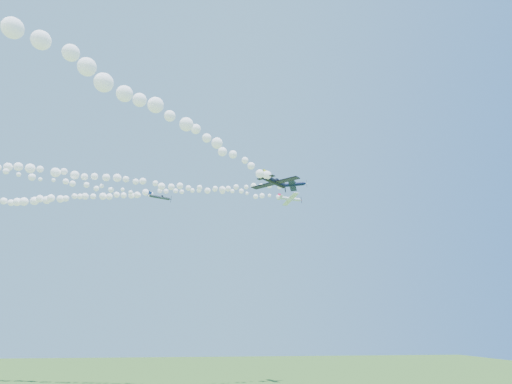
{
  "coord_description": "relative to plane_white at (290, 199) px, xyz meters",
  "views": [
    {
      "loc": [
        -7.8,
        -98.19,
        14.8
      ],
      "look_at": [
        3.91,
        -4.25,
        44.42
      ],
      "focal_mm": 30.0,
      "sensor_mm": 36.0,
      "label": 1
    }
  ],
  "objects": [
    {
      "name": "plane_navy",
      "position": [
        -2.09,
        -12.87,
        -0.16
      ],
      "size": [
        7.56,
        8.0,
        2.05
      ],
      "rotation": [
        -0.08,
        -0.04,
        -0.3
      ],
      "color": "#0C1535"
    },
    {
      "name": "smoke_trail_white",
      "position": [
        -40.71,
        -11.11,
        -0.3
      ],
      "size": [
        77.22,
        23.06,
        3.13
      ],
      "primitive_type": null,
      "color": "white"
    },
    {
      "name": "smoke_trail_black",
      "position": [
        -34.16,
        -75.05,
        -10.81
      ],
      "size": [
        42.9,
        57.63,
        3.26
      ],
      "primitive_type": null,
      "color": "white"
    },
    {
      "name": "plane_black",
      "position": [
        -11.89,
        -44.55,
        -10.54
      ],
      "size": [
        7.85,
        7.44,
        2.19
      ],
      "rotation": [
        -0.07,
        -0.08,
        0.94
      ],
      "color": "black"
    },
    {
      "name": "plane_white",
      "position": [
        0.0,
        0.0,
        0.0
      ],
      "size": [
        7.5,
        7.8,
        2.25
      ],
      "rotation": [
        -0.21,
        -0.0,
        0.27
      ],
      "color": "white"
    },
    {
      "name": "plane_grey",
      "position": [
        -35.1,
        -5.43,
        -2.48
      ],
      "size": [
        6.17,
        6.43,
        2.02
      ],
      "rotation": [
        0.23,
        0.0,
        0.48
      ],
      "color": "#333E4A"
    },
    {
      "name": "smoke_trail_navy",
      "position": [
        -42.42,
        -0.49,
        -0.37
      ],
      "size": [
        76.46,
        25.39,
        2.96
      ],
      "primitive_type": null,
      "color": "white"
    }
  ]
}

